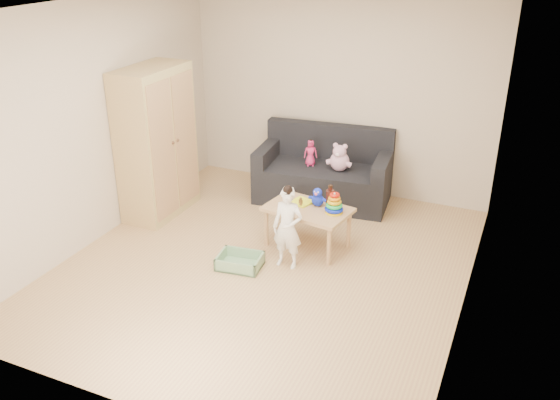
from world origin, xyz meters
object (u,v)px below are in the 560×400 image
at_px(sofa, 323,183).
at_px(toddler, 288,229).
at_px(play_table, 307,227).
at_px(wardrobe, 156,142).

distance_m(sofa, toddler, 1.72).
bearing_deg(toddler, play_table, 85.11).
height_order(wardrobe, toddler, wardrobe).
height_order(wardrobe, play_table, wardrobe).
xyz_separation_m(sofa, toddler, (0.23, -1.70, 0.20)).
xyz_separation_m(wardrobe, play_table, (1.99, -0.12, -0.66)).
relative_size(wardrobe, play_table, 2.01).
relative_size(wardrobe, toddler, 2.09).
relative_size(sofa, play_table, 1.86).
relative_size(wardrobe, sofa, 1.08).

